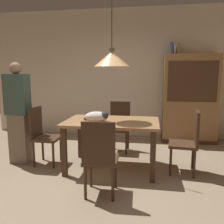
# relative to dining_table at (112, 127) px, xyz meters

# --- Properties ---
(ground) EXTENTS (10.00, 10.00, 0.00)m
(ground) POSITION_rel_dining_table_xyz_m (-0.05, -0.59, -0.65)
(ground) COLOR #998466
(back_wall) EXTENTS (6.40, 0.10, 2.90)m
(back_wall) POSITION_rel_dining_table_xyz_m (-0.05, 2.06, 0.80)
(back_wall) COLOR beige
(back_wall) RESTS_ON ground
(dining_table) EXTENTS (1.40, 0.90, 0.75)m
(dining_table) POSITION_rel_dining_table_xyz_m (0.00, 0.00, 0.00)
(dining_table) COLOR #A87A4C
(dining_table) RESTS_ON ground
(chair_right_side) EXTENTS (0.44, 0.44, 0.93)m
(chair_right_side) POSITION_rel_dining_table_xyz_m (1.13, -0.01, -0.14)
(chair_right_side) COLOR #472D1E
(chair_right_side) RESTS_ON ground
(chair_near_front) EXTENTS (0.42, 0.42, 0.93)m
(chair_near_front) POSITION_rel_dining_table_xyz_m (0.00, -0.88, -0.14)
(chair_near_front) COLOR #472D1E
(chair_near_front) RESTS_ON ground
(chair_left_side) EXTENTS (0.40, 0.40, 0.93)m
(chair_left_side) POSITION_rel_dining_table_xyz_m (-1.13, -0.00, -0.14)
(chair_left_side) COLOR #472D1E
(chair_left_side) RESTS_ON ground
(chair_far_back) EXTENTS (0.41, 0.41, 0.93)m
(chair_far_back) POSITION_rel_dining_table_xyz_m (0.00, 0.88, -0.14)
(chair_far_back) COLOR #472D1E
(chair_far_back) RESTS_ON ground
(cat_sleeping) EXTENTS (0.39, 0.27, 0.16)m
(cat_sleeping) POSITION_rel_dining_table_xyz_m (-0.20, -0.10, 0.18)
(cat_sleeping) COLOR silver
(cat_sleeping) RESTS_ON dining_table
(pendant_lamp) EXTENTS (0.52, 0.52, 1.30)m
(pendant_lamp) POSITION_rel_dining_table_xyz_m (0.00, 0.00, 1.01)
(pendant_lamp) COLOR #E0A86B
(hutch_bookcase) EXTENTS (1.12, 0.45, 1.85)m
(hutch_bookcase) POSITION_rel_dining_table_xyz_m (1.39, 1.73, 0.24)
(hutch_bookcase) COLOR olive
(hutch_bookcase) RESTS_ON ground
(book_blue_wide) EXTENTS (0.06, 0.24, 0.24)m
(book_blue_wide) POSITION_rel_dining_table_xyz_m (0.97, 1.73, 1.32)
(book_blue_wide) COLOR #384C93
(book_blue_wide) RESTS_ON hutch_bookcase
(book_yellow_short) EXTENTS (0.04, 0.20, 0.18)m
(book_yellow_short) POSITION_rel_dining_table_xyz_m (1.03, 1.73, 1.29)
(book_yellow_short) COLOR gold
(book_yellow_short) RESTS_ON hutch_bookcase
(book_brown_thick) EXTENTS (0.06, 0.24, 0.22)m
(book_brown_thick) POSITION_rel_dining_table_xyz_m (1.10, 1.73, 1.31)
(book_brown_thick) COLOR brown
(book_brown_thick) RESTS_ON hutch_bookcase
(person_standing) EXTENTS (0.36, 0.22, 1.63)m
(person_standing) POSITION_rel_dining_table_xyz_m (-1.52, -0.01, 0.17)
(person_standing) COLOR #84705B
(person_standing) RESTS_ON ground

